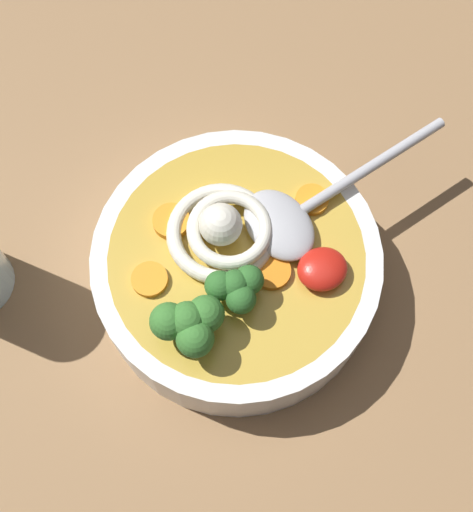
# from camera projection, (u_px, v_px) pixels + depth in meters

# --- Properties ---
(table_slab) EXTENTS (1.20, 1.20, 0.04)m
(table_slab) POSITION_uv_depth(u_px,v_px,m) (185.00, 273.00, 0.56)
(table_slab) COLOR #936D47
(table_slab) RESTS_ON ground
(soup_bowl) EXTENTS (0.21, 0.21, 0.05)m
(soup_bowl) POSITION_uv_depth(u_px,v_px,m) (237.00, 269.00, 0.51)
(soup_bowl) COLOR white
(soup_bowl) RESTS_ON table_slab
(noodle_pile) EXTENTS (0.09, 0.08, 0.03)m
(noodle_pile) POSITION_uv_depth(u_px,v_px,m) (223.00, 230.00, 0.48)
(noodle_pile) COLOR silver
(noodle_pile) RESTS_ON soup_bowl
(soup_spoon) EXTENTS (0.18, 0.07, 0.02)m
(soup_spoon) POSITION_uv_depth(u_px,v_px,m) (295.00, 215.00, 0.49)
(soup_spoon) COLOR #B7B7BC
(soup_spoon) RESTS_ON soup_bowl
(chili_sauce_dollop) EXTENTS (0.04, 0.03, 0.02)m
(chili_sauce_dollop) POSITION_uv_depth(u_px,v_px,m) (322.00, 269.00, 0.48)
(chili_sauce_dollop) COLOR red
(chili_sauce_dollop) RESTS_ON soup_bowl
(broccoli_floret_far) EXTENTS (0.04, 0.03, 0.03)m
(broccoli_floret_far) POSITION_uv_depth(u_px,v_px,m) (236.00, 287.00, 0.46)
(broccoli_floret_far) COLOR #7A9E60
(broccoli_floret_far) RESTS_ON soup_bowl
(broccoli_floret_center) EXTENTS (0.05, 0.04, 0.04)m
(broccoli_floret_center) POSITION_uv_depth(u_px,v_px,m) (189.00, 324.00, 0.44)
(broccoli_floret_center) COLOR #7A9E60
(broccoli_floret_center) RESTS_ON soup_bowl
(carrot_slice_front) EXTENTS (0.03, 0.03, 0.00)m
(carrot_slice_front) POSITION_uv_depth(u_px,v_px,m) (150.00, 279.00, 0.48)
(carrot_slice_front) COLOR orange
(carrot_slice_front) RESTS_ON soup_bowl
(carrot_slice_extra_b) EXTENTS (0.02, 0.02, 0.00)m
(carrot_slice_extra_b) POSITION_uv_depth(u_px,v_px,m) (312.00, 200.00, 0.50)
(carrot_slice_extra_b) COLOR orange
(carrot_slice_extra_b) RESTS_ON soup_bowl
(carrot_slice_right) EXTENTS (0.03, 0.03, 0.01)m
(carrot_slice_right) POSITION_uv_depth(u_px,v_px,m) (170.00, 222.00, 0.49)
(carrot_slice_right) COLOR orange
(carrot_slice_right) RESTS_ON soup_bowl
(carrot_slice_beside_chili) EXTENTS (0.03, 0.03, 0.01)m
(carrot_slice_beside_chili) POSITION_uv_depth(u_px,v_px,m) (272.00, 271.00, 0.48)
(carrot_slice_beside_chili) COLOR orange
(carrot_slice_beside_chili) RESTS_ON soup_bowl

